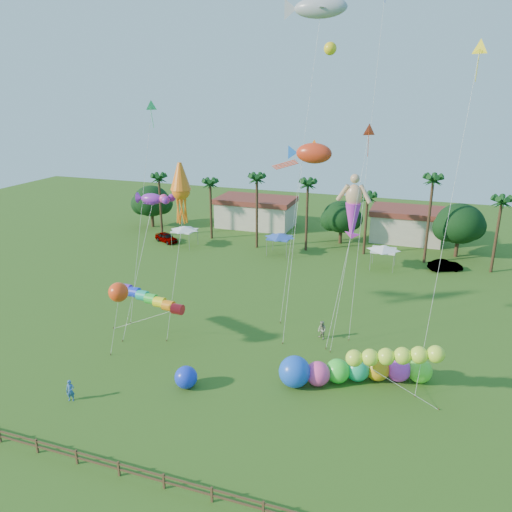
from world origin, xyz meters
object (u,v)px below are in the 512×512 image
(car_a, at_px, (166,237))
(blue_ball, at_px, (186,377))
(spectator_b, at_px, (322,330))
(car_b, at_px, (445,265))
(spectator_a, at_px, (70,391))
(caterpillar_inflatable, at_px, (349,371))

(car_a, distance_m, blue_ball, 38.98)
(car_a, bearing_deg, spectator_b, -101.80)
(car_b, xyz_separation_m, spectator_b, (-10.83, -22.91, 0.19))
(car_b, bearing_deg, spectator_a, 120.84)
(car_a, xyz_separation_m, caterpillar_inflatable, (31.82, -28.59, 0.32))
(car_b, height_order, blue_ball, blue_ball)
(caterpillar_inflatable, bearing_deg, car_a, 114.65)
(car_b, relative_size, spectator_a, 2.47)
(car_a, bearing_deg, caterpillar_inflatable, -105.54)
(spectator_b, relative_size, caterpillar_inflatable, 0.15)
(spectator_b, xyz_separation_m, blue_ball, (-8.17, -11.09, -0.00))
(caterpillar_inflatable, xyz_separation_m, blue_ball, (-11.68, -4.78, -0.16))
(spectator_a, height_order, blue_ball, blue_ball)
(car_a, distance_m, car_b, 39.15)
(spectator_b, bearing_deg, car_a, -179.93)
(car_b, xyz_separation_m, caterpillar_inflatable, (-7.32, -29.22, 0.35))
(car_a, height_order, spectator_a, spectator_a)
(spectator_a, distance_m, caterpillar_inflatable, 20.97)
(blue_ball, bearing_deg, car_b, 60.81)
(car_a, relative_size, spectator_b, 2.37)
(spectator_b, height_order, blue_ball, spectator_b)
(car_b, bearing_deg, blue_ball, 125.99)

